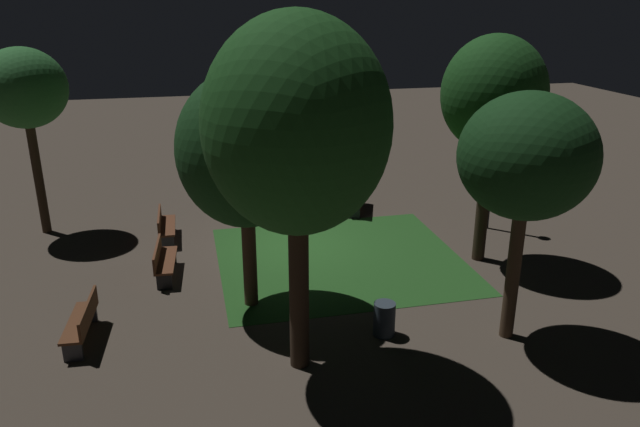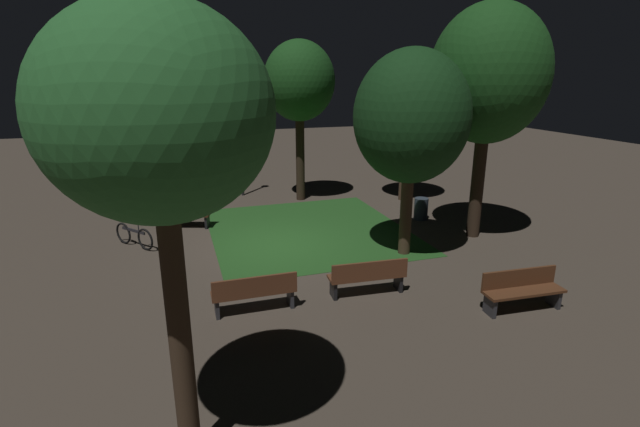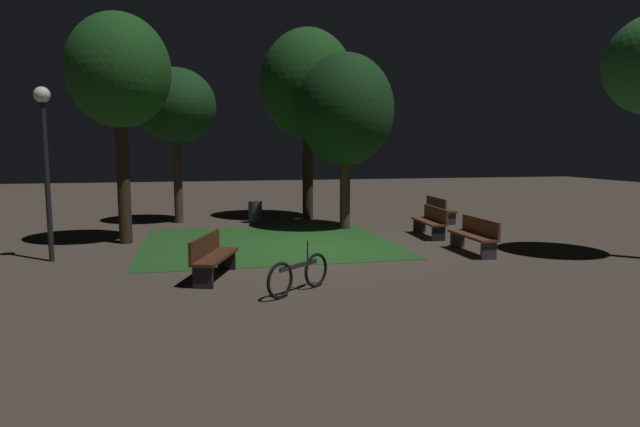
% 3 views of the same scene
% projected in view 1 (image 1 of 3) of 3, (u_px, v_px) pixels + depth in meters
% --- Properties ---
extents(ground_plane, '(60.00, 60.00, 0.00)m').
position_uv_depth(ground_plane, '(294.00, 245.00, 18.16)').
color(ground_plane, '#473D33').
extents(grass_lawn, '(6.21, 6.81, 0.01)m').
position_uv_depth(grass_lawn, '(340.00, 259.00, 17.18)').
color(grass_lawn, '#23511E').
rests_on(grass_lawn, ground).
extents(bench_front_left, '(1.80, 0.49, 0.88)m').
position_uv_depth(bench_front_left, '(165.00, 225.00, 18.42)').
color(bench_front_left, brown).
rests_on(bench_front_left, ground).
extents(bench_by_lamp, '(1.83, 0.60, 0.88)m').
position_uv_depth(bench_by_lamp, '(163.00, 259.00, 16.01)').
color(bench_by_lamp, brown).
rests_on(bench_by_lamp, ground).
extents(bench_path_side, '(1.83, 0.59, 0.88)m').
position_uv_depth(bench_path_side, '(83.00, 321.00, 13.00)').
color(bench_path_side, '#512D19').
rests_on(bench_path_side, ground).
extents(bench_corner, '(1.86, 1.04, 0.88)m').
position_uv_depth(bench_corner, '(358.00, 198.00, 20.90)').
color(bench_corner, '#422314').
rests_on(bench_corner, ground).
extents(tree_right_canopy, '(2.76, 2.76, 5.37)m').
position_uv_depth(tree_right_canopy, '(527.00, 158.00, 11.97)').
color(tree_right_canopy, '#423021').
rests_on(tree_right_canopy, ground).
extents(tree_tall_center, '(2.74, 2.74, 6.20)m').
position_uv_depth(tree_tall_center, '(494.00, 96.00, 15.66)').
color(tree_tall_center, '#2D2116').
rests_on(tree_tall_center, ground).
extents(tree_back_right, '(2.49, 2.49, 5.72)m').
position_uv_depth(tree_back_right, '(24.00, 90.00, 17.67)').
color(tree_back_right, '#38281C').
rests_on(tree_back_right, ground).
extents(tree_left_canopy, '(3.08, 3.08, 5.61)m').
position_uv_depth(tree_left_canopy, '(245.00, 151.00, 13.42)').
color(tree_left_canopy, '#423021').
rests_on(tree_left_canopy, ground).
extents(tree_lawn_side, '(3.40, 3.40, 6.91)m').
position_uv_depth(tree_lawn_side, '(297.00, 128.00, 10.65)').
color(tree_lawn_side, '#2D2116').
rests_on(tree_lawn_side, ground).
extents(lamp_post_path_center, '(0.36, 0.36, 4.00)m').
position_uv_depth(lamp_post_path_center, '(495.00, 144.00, 18.56)').
color(lamp_post_path_center, black).
rests_on(lamp_post_path_center, ground).
extents(trash_bin, '(0.48, 0.48, 0.77)m').
position_uv_depth(trash_bin, '(384.00, 319.00, 13.25)').
color(trash_bin, '#2D3842').
rests_on(trash_bin, ground).
extents(bicycle, '(1.11, 1.33, 0.93)m').
position_uv_depth(bicycle, '(307.00, 192.00, 21.98)').
color(bicycle, black).
rests_on(bicycle, ground).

